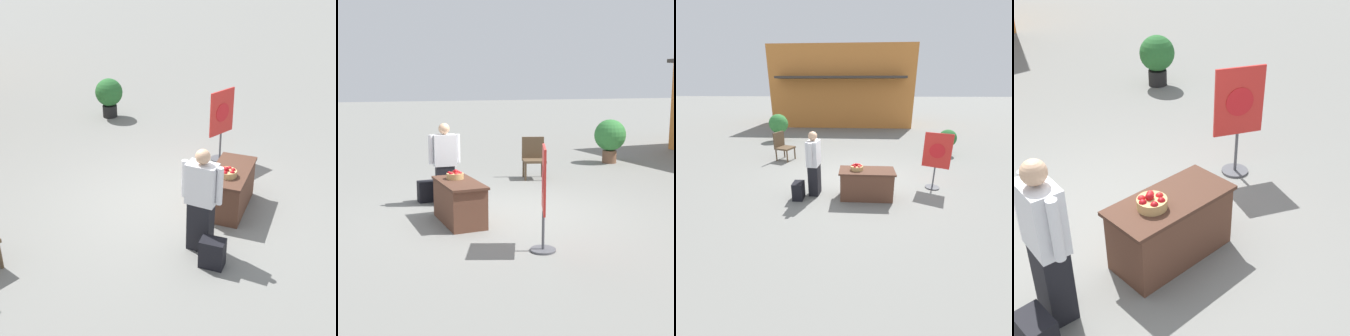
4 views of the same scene
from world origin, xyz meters
TOP-DOWN VIEW (x-y plane):
  - ground_plane at (0.00, 0.00)m, footprint 120.00×120.00m
  - display_table at (0.24, -0.93)m, footprint 1.30×0.61m
  - apple_basket at (-0.00, -0.92)m, footprint 0.29×0.29m
  - person_visitor at (-1.04, -0.81)m, footprint 0.30×0.61m
  - backpack at (-1.38, -1.10)m, footprint 0.24×0.34m
  - poster_board at (2.02, -0.27)m, footprint 0.62×0.36m
  - potted_plant_near_left at (3.52, 3.02)m, footprint 0.68×0.68m

SIDE VIEW (x-z plane):
  - ground_plane at x=0.00m, z-range 0.00..0.00m
  - backpack at x=-1.38m, z-range 0.00..0.42m
  - display_table at x=0.24m, z-range 0.00..0.71m
  - potted_plant_near_left at x=3.52m, z-range 0.10..1.08m
  - apple_basket at x=0.00m, z-range 0.69..0.85m
  - person_visitor at x=-1.04m, z-range 0.01..1.59m
  - poster_board at x=2.02m, z-range 0.10..1.57m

